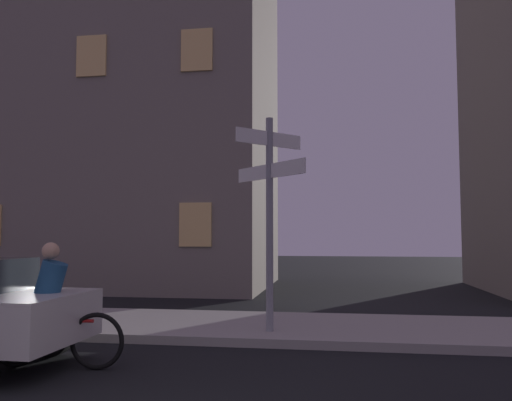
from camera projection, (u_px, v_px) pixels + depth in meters
name	position (u px, v px, depth m)	size (l,w,h in m)	color
sidewalk_kerb	(246.00, 327.00, 9.19)	(40.00, 2.79, 0.14)	#9E9991
signpost	(270.00, 203.00, 8.54)	(1.29, 1.29, 3.53)	gray
cyclist	(53.00, 309.00, 6.62)	(1.82, 0.34, 1.61)	black
building_left_block	(134.00, 33.00, 18.04)	(9.40, 6.29, 17.62)	slate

